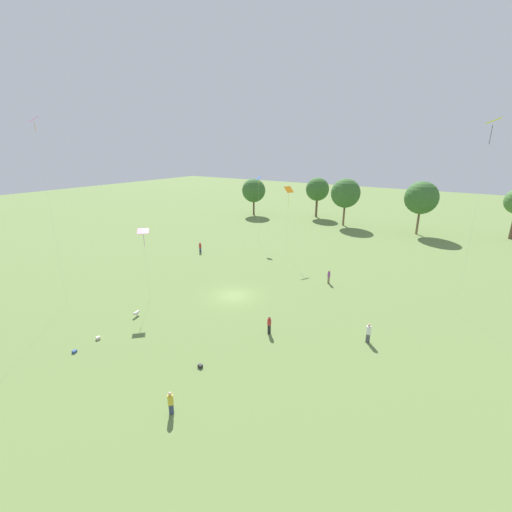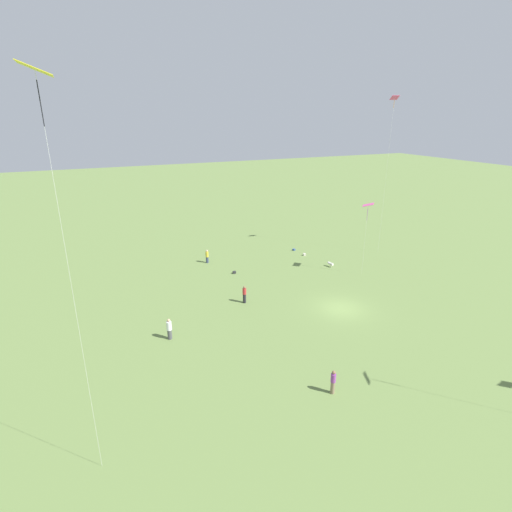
{
  "view_description": "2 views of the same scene",
  "coord_description": "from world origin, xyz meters",
  "px_view_note": "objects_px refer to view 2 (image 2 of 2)",
  "views": [
    {
      "loc": [
        22.28,
        -29.07,
        16.71
      ],
      "look_at": [
        5.44,
        -3.53,
        6.81
      ],
      "focal_mm": 24.0,
      "sensor_mm": 36.0,
      "label": 1
    },
    {
      "loc": [
        21.26,
        27.34,
        17.26
      ],
      "look_at": [
        8.83,
        0.03,
        6.56
      ],
      "focal_mm": 28.0,
      "sensor_mm": 36.0,
      "label": 2
    }
  ],
  "objects_px": {
    "picnic_bag_0": "(304,254)",
    "person_1": "(244,294)",
    "kite_2": "(38,89)",
    "kite_3": "(394,108)",
    "dog_0": "(330,264)",
    "person_3": "(169,329)",
    "kite_4": "(368,206)",
    "picnic_bag_1": "(234,272)",
    "person_0": "(333,382)",
    "picnic_bag_2": "(294,250)",
    "person_4": "(207,256)"
  },
  "relations": [
    {
      "from": "picnic_bag_0",
      "to": "person_1",
      "type": "bearing_deg",
      "value": 37.19
    },
    {
      "from": "kite_2",
      "to": "picnic_bag_0",
      "type": "bearing_deg",
      "value": -2.17
    },
    {
      "from": "kite_3",
      "to": "dog_0",
      "type": "height_order",
      "value": "kite_3"
    },
    {
      "from": "person_1",
      "to": "person_3",
      "type": "bearing_deg",
      "value": -171.01
    },
    {
      "from": "kite_4",
      "to": "picnic_bag_0",
      "type": "bearing_deg",
      "value": -72.81
    },
    {
      "from": "kite_2",
      "to": "picnic_bag_1",
      "type": "distance_m",
      "value": 32.57
    },
    {
      "from": "person_0",
      "to": "kite_4",
      "type": "height_order",
      "value": "kite_4"
    },
    {
      "from": "person_1",
      "to": "kite_3",
      "type": "distance_m",
      "value": 28.84
    },
    {
      "from": "dog_0",
      "to": "picnic_bag_1",
      "type": "relative_size",
      "value": 2.36
    },
    {
      "from": "dog_0",
      "to": "kite_3",
      "type": "bearing_deg",
      "value": -0.76
    },
    {
      "from": "kite_2",
      "to": "kite_4",
      "type": "relative_size",
      "value": 2.32
    },
    {
      "from": "person_1",
      "to": "kite_2",
      "type": "bearing_deg",
      "value": -149.22
    },
    {
      "from": "picnic_bag_2",
      "to": "picnic_bag_1",
      "type": "bearing_deg",
      "value": 22.8
    },
    {
      "from": "person_3",
      "to": "kite_4",
      "type": "distance_m",
      "value": 24.67
    },
    {
      "from": "kite_2",
      "to": "person_1",
      "type": "bearing_deg",
      "value": 1.49
    },
    {
      "from": "kite_4",
      "to": "dog_0",
      "type": "distance_m",
      "value": 8.47
    },
    {
      "from": "person_1",
      "to": "picnic_bag_1",
      "type": "distance_m",
      "value": 7.67
    },
    {
      "from": "dog_0",
      "to": "picnic_bag_1",
      "type": "distance_m",
      "value": 11.6
    },
    {
      "from": "picnic_bag_1",
      "to": "picnic_bag_2",
      "type": "xyz_separation_m",
      "value": [
        -10.3,
        -4.33,
        -0.03
      ]
    },
    {
      "from": "kite_2",
      "to": "picnic_bag_2",
      "type": "distance_m",
      "value": 41.31
    },
    {
      "from": "dog_0",
      "to": "picnic_bag_2",
      "type": "xyz_separation_m",
      "value": [
        0.96,
        -7.08,
        -0.27
      ]
    },
    {
      "from": "kite_3",
      "to": "kite_2",
      "type": "bearing_deg",
      "value": 92.55
    },
    {
      "from": "person_4",
      "to": "picnic_bag_2",
      "type": "relative_size",
      "value": 3.93
    },
    {
      "from": "person_0",
      "to": "person_3",
      "type": "relative_size",
      "value": 0.94
    },
    {
      "from": "person_4",
      "to": "picnic_bag_0",
      "type": "height_order",
      "value": "person_4"
    },
    {
      "from": "person_3",
      "to": "picnic_bag_1",
      "type": "height_order",
      "value": "person_3"
    },
    {
      "from": "kite_3",
      "to": "person_1",
      "type": "bearing_deg",
      "value": 79.23
    },
    {
      "from": "person_0",
      "to": "person_4",
      "type": "xyz_separation_m",
      "value": [
        -0.07,
        -26.71,
        -0.04
      ]
    },
    {
      "from": "kite_2",
      "to": "dog_0",
      "type": "relative_size",
      "value": 22.94
    },
    {
      "from": "person_1",
      "to": "kite_3",
      "type": "bearing_deg",
      "value": 2.15
    },
    {
      "from": "person_1",
      "to": "person_4",
      "type": "distance_m",
      "value": 12.07
    },
    {
      "from": "person_1",
      "to": "kite_4",
      "type": "xyz_separation_m",
      "value": [
        -15.08,
        -1.23,
        7.0
      ]
    },
    {
      "from": "person_1",
      "to": "person_3",
      "type": "distance_m",
      "value": 8.85
    },
    {
      "from": "kite_2",
      "to": "picnic_bag_2",
      "type": "xyz_separation_m",
      "value": [
        -26.33,
        -26.22,
        -18.03
      ]
    },
    {
      "from": "dog_0",
      "to": "picnic_bag_1",
      "type": "height_order",
      "value": "dog_0"
    },
    {
      "from": "person_4",
      "to": "picnic_bag_0",
      "type": "xyz_separation_m",
      "value": [
        -12.26,
        2.67,
        -0.69
      ]
    },
    {
      "from": "kite_4",
      "to": "person_3",
      "type": "bearing_deg",
      "value": 10.72
    },
    {
      "from": "person_3",
      "to": "kite_2",
      "type": "height_order",
      "value": "kite_2"
    },
    {
      "from": "kite_3",
      "to": "kite_4",
      "type": "bearing_deg",
      "value": 100.18
    },
    {
      "from": "kite_3",
      "to": "kite_4",
      "type": "height_order",
      "value": "kite_3"
    },
    {
      "from": "picnic_bag_0",
      "to": "person_3",
      "type": "bearing_deg",
      "value": 32.36
    },
    {
      "from": "kite_3",
      "to": "picnic_bag_2",
      "type": "height_order",
      "value": "kite_3"
    },
    {
      "from": "person_1",
      "to": "picnic_bag_0",
      "type": "distance_m",
      "value": 15.57
    },
    {
      "from": "person_1",
      "to": "kite_4",
      "type": "distance_m",
      "value": 16.67
    },
    {
      "from": "person_1",
      "to": "picnic_bag_0",
      "type": "xyz_separation_m",
      "value": [
        -12.39,
        -9.4,
        -0.74
      ]
    },
    {
      "from": "person_1",
      "to": "kite_3",
      "type": "relative_size",
      "value": 0.09
    },
    {
      "from": "picnic_bag_0",
      "to": "picnic_bag_2",
      "type": "bearing_deg",
      "value": -84.34
    },
    {
      "from": "dog_0",
      "to": "picnic_bag_2",
      "type": "height_order",
      "value": "dog_0"
    },
    {
      "from": "kite_3",
      "to": "picnic_bag_2",
      "type": "distance_m",
      "value": 21.09
    },
    {
      "from": "person_4",
      "to": "picnic_bag_0",
      "type": "relative_size",
      "value": 4.42
    }
  ]
}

